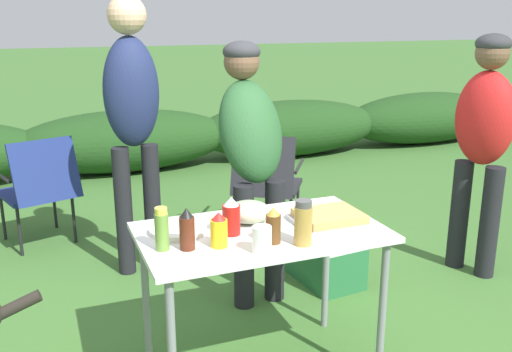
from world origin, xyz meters
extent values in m
ellipsoid|color=#1E4219|center=(0.00, 4.01, 0.34)|extent=(2.40, 0.90, 0.68)
ellipsoid|color=#1E4219|center=(2.00, 4.01, 0.34)|extent=(2.40, 0.90, 0.68)
ellipsoid|color=#1E4219|center=(4.00, 4.01, 0.34)|extent=(2.40, 0.90, 0.68)
cube|color=silver|center=(0.00, 0.00, 0.73)|extent=(1.10, 0.64, 0.02)
cylinder|color=gray|center=(0.49, -0.27, 0.36)|extent=(0.04, 0.04, 0.71)
cylinder|color=gray|center=(-0.49, 0.27, 0.36)|extent=(0.04, 0.04, 0.71)
cylinder|color=gray|center=(0.49, 0.27, 0.36)|extent=(0.04, 0.04, 0.71)
cube|color=#9E9EA3|center=(0.32, -0.04, 0.75)|extent=(0.32, 0.28, 0.02)
cube|color=tan|center=(0.32, -0.04, 0.78)|extent=(0.29, 0.24, 0.04)
cylinder|color=white|center=(-0.36, 0.11, 0.75)|extent=(0.26, 0.26, 0.03)
ellipsoid|color=#ADBC99|center=(-0.01, 0.12, 0.79)|extent=(0.21, 0.21, 0.10)
cylinder|color=white|center=(-0.09, -0.24, 0.80)|extent=(0.08, 0.08, 0.11)
cylinder|color=red|center=(-0.14, 0.00, 0.81)|extent=(0.08, 0.08, 0.13)
cone|color=white|center=(-0.14, 0.00, 0.89)|extent=(0.07, 0.07, 0.04)
cylinder|color=#562314|center=(-0.37, -0.09, 0.81)|extent=(0.06, 0.06, 0.14)
cone|color=black|center=(-0.37, -0.09, 0.90)|extent=(0.05, 0.05, 0.04)
cylinder|color=olive|center=(-0.46, -0.06, 0.82)|extent=(0.06, 0.06, 0.16)
cylinder|color=#D1CC47|center=(-0.46, -0.06, 0.91)|extent=(0.05, 0.05, 0.03)
cylinder|color=#B2893D|center=(0.10, -0.22, 0.82)|extent=(0.08, 0.08, 0.17)
cylinder|color=#4C4C4C|center=(0.10, -0.22, 0.92)|extent=(0.07, 0.07, 0.03)
cylinder|color=yellow|center=(-0.24, -0.11, 0.80)|extent=(0.07, 0.07, 0.12)
cone|color=red|center=(-0.24, -0.11, 0.88)|extent=(0.06, 0.06, 0.03)
cylinder|color=brown|center=(-0.01, -0.16, 0.80)|extent=(0.06, 0.06, 0.12)
cone|color=gold|center=(-0.01, -0.16, 0.88)|extent=(0.05, 0.05, 0.04)
cylinder|color=black|center=(0.16, 0.65, 0.37)|extent=(0.12, 0.12, 0.75)
cylinder|color=black|center=(0.36, 0.67, 0.37)|extent=(0.12, 0.12, 0.75)
ellipsoid|color=#28562D|center=(0.25, 0.77, 1.03)|extent=(0.42, 0.51, 0.66)
sphere|color=brown|center=(0.24, 0.89, 1.42)|extent=(0.21, 0.21, 0.21)
ellipsoid|color=#333338|center=(0.24, 0.89, 1.47)|extent=(0.22, 0.22, 0.12)
cylinder|color=black|center=(-0.42, 1.37, 0.43)|extent=(0.11, 0.11, 0.86)
cylinder|color=black|center=(-0.23, 1.39, 0.43)|extent=(0.11, 0.11, 0.86)
ellipsoid|color=navy|center=(-0.32, 1.38, 1.21)|extent=(0.38, 0.29, 0.70)
sphere|color=#DBAD89|center=(-0.32, 1.38, 1.68)|extent=(0.24, 0.24, 0.24)
cylinder|color=black|center=(1.71, 0.65, 0.37)|extent=(0.12, 0.12, 0.74)
cylinder|color=black|center=(1.79, 0.45, 0.37)|extent=(0.12, 0.12, 0.74)
ellipsoid|color=red|center=(1.75, 0.55, 1.05)|extent=(0.40, 0.46, 0.60)
sphere|color=brown|center=(1.75, 0.55, 1.45)|extent=(0.21, 0.21, 0.21)
ellipsoid|color=#333338|center=(1.75, 0.55, 1.51)|extent=(0.22, 0.22, 0.12)
cylinder|color=#28231E|center=(-1.05, -0.02, 0.57)|extent=(0.21, 0.05, 0.12)
cube|color=navy|center=(-0.95, 2.18, 0.39)|extent=(0.58, 0.58, 0.03)
cube|color=navy|center=(-0.87, 1.91, 0.61)|extent=(0.49, 0.29, 0.44)
cylinder|color=black|center=(-1.08, 1.92, 0.19)|extent=(0.02, 0.02, 0.38)
cylinder|color=black|center=(-0.70, 2.05, 0.19)|extent=(0.02, 0.02, 0.38)
cylinder|color=black|center=(-1.20, 2.31, 0.19)|extent=(0.02, 0.02, 0.38)
cylinder|color=black|center=(-0.82, 2.43, 0.19)|extent=(0.02, 0.02, 0.38)
cylinder|color=black|center=(-1.17, 2.11, 0.56)|extent=(0.15, 0.40, 0.02)
cylinder|color=black|center=(-0.73, 2.25, 0.56)|extent=(0.15, 0.40, 0.02)
cube|color=#232328|center=(0.76, 1.69, 0.39)|extent=(0.64, 0.64, 0.03)
cube|color=#232328|center=(0.60, 1.46, 0.61)|extent=(0.47, 0.39, 0.44)
cylinder|color=black|center=(0.48, 1.64, 0.19)|extent=(0.02, 0.02, 0.38)
cylinder|color=black|center=(0.81, 1.42, 0.19)|extent=(0.02, 0.02, 0.38)
cylinder|color=black|center=(0.70, 1.97, 0.19)|extent=(0.02, 0.02, 0.38)
cylinder|color=black|center=(1.03, 1.75, 0.19)|extent=(0.02, 0.02, 0.38)
cylinder|color=black|center=(0.56, 1.82, 0.56)|extent=(0.25, 0.36, 0.02)
cylinder|color=black|center=(0.95, 1.57, 0.56)|extent=(0.25, 0.36, 0.02)
cube|color=#286B3D|center=(0.76, 0.77, 0.14)|extent=(0.37, 0.51, 0.28)
cube|color=silver|center=(0.76, 0.77, 0.31)|extent=(0.37, 0.51, 0.06)
camera|label=1|loc=(-0.91, -2.23, 1.68)|focal=40.00mm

